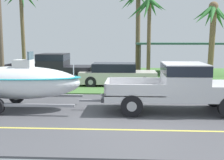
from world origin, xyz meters
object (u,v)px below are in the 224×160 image
Objects in this scene: pickup_truck_towing at (183,85)px; palm_tree_near_left at (148,15)px; boat_on_trailer at (17,82)px; palm_tree_mid at (138,7)px; carport_awning at (179,44)px; utility_pole at (0,21)px; parked_sedan_near at (117,75)px; palm_tree_far_right at (213,23)px; palm_tree_far_left at (22,5)px; parked_pickup_background at (53,67)px.

pickup_truck_towing is 0.92× the size of palm_tree_near_left.
palm_tree_mid is at bearing 69.06° from boat_on_trailer.
utility_pole reaches higher than carport_awning.
pickup_truck_towing is at bearing -25.80° from utility_pole.
utility_pole is (-6.31, -1.84, 3.13)m from parked_sedan_near.
boat_on_trailer is 1.16× the size of palm_tree_far_right.
utility_pole is (-12.61, -4.28, -0.11)m from palm_tree_far_right.
carport_awning reaches higher than pickup_truck_towing.
boat_on_trailer is 7.28m from parked_sedan_near.
palm_tree_mid reaches higher than carport_awning.
palm_tree_near_left reaches higher than parked_sedan_near.
pickup_truck_towing is 11.24m from palm_tree_near_left.
palm_tree_far_left is (-8.16, 6.51, 4.95)m from parked_sedan_near.
boat_on_trailer reaches higher than parked_pickup_background.
carport_awning is at bearing 41.12° from palm_tree_near_left.
palm_tree_mid is at bearing 4.81° from palm_tree_far_left.
utility_pole is at bearing -142.35° from carport_awning.
carport_awning is at bearing 37.65° from utility_pole.
parked_sedan_near is (4.13, -0.77, -0.39)m from parked_pickup_background.
parked_pickup_background is at bearing 93.29° from boat_on_trailer.
parked_sedan_near is 0.86× the size of palm_tree_far_right.
pickup_truck_towing is 17.41m from palm_tree_far_left.
palm_tree_mid reaches higher than pickup_truck_towing.
utility_pole is (-2.18, -2.60, 2.74)m from parked_pickup_background.
palm_tree_near_left is at bearing 61.14° from boat_on_trailer.
palm_tree_far_left is at bearing 141.45° from parked_sedan_near.
utility_pole reaches higher than parked_pickup_background.
parked_pickup_background is 0.84× the size of palm_tree_mid.
palm_tree_far_left is at bearing 130.67° from pickup_truck_towing.
carport_awning is 0.97× the size of palm_tree_far_left.
parked_sedan_near is at bearing -115.85° from palm_tree_near_left.
parked_pickup_background is 4.36m from utility_pole.
palm_tree_far_left is (-4.43, 12.74, 4.53)m from boat_on_trailer.
boat_on_trailer is 12.65m from palm_tree_near_left.
palm_tree_far_left is (-10.95, 12.74, 4.58)m from pickup_truck_towing.
palm_tree_near_left is (-2.67, -2.33, 2.18)m from carport_awning.
carport_awning is (8.53, 12.97, 1.34)m from boat_on_trailer.
boat_on_trailer is 7.01m from parked_pickup_background.
pickup_truck_towing is 9.84m from parked_pickup_background.
palm_tree_far_right is (10.43, 1.68, 2.85)m from parked_pickup_background.
pickup_truck_towing is 9.79m from palm_tree_far_right.
carport_awning reaches higher than parked_sedan_near.
utility_pole reaches higher than boat_on_trailer.
utility_pole is at bearing -129.88° from parked_pickup_background.
boat_on_trailer is 1.34× the size of parked_sedan_near.
pickup_truck_towing is 0.89× the size of boat_on_trailer.
carport_awning is 4.57m from palm_tree_mid.
parked_sedan_near is at bearing -38.55° from palm_tree_far_left.
palm_tree_far_right is (4.17, -1.96, -0.70)m from palm_tree_near_left.
palm_tree_near_left is at bearing 36.48° from utility_pole.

